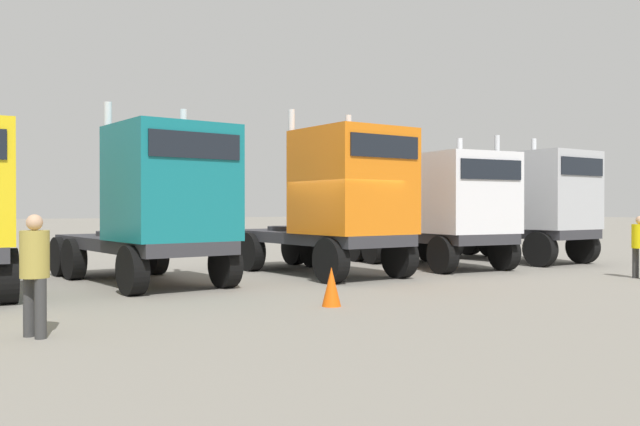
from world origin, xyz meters
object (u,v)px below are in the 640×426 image
Objects in this scene: semi_truck_white at (449,209)px; traffic_cone_mid at (331,287)px; semi_truck_teal at (159,204)px; semi_truck_silver at (532,206)px; visitor_in_hivis at (640,242)px; semi_truck_orange at (338,200)px; visitor_with_camera at (35,266)px.

traffic_cone_mid is at bearing -52.33° from semi_truck_white.
semi_truck_teal is 8.82× the size of traffic_cone_mid.
semi_truck_white is at bearing -89.52° from semi_truck_silver.
semi_truck_silver is 3.95× the size of visitor_in_hivis.
traffic_cone_mid is (-6.97, -4.77, -1.42)m from semi_truck_white.
semi_truck_white is at bearing 83.35° from semi_truck_teal.
semi_truck_orange is at bearing -90.04° from semi_truck_silver.
semi_truck_white is at bearing 178.07° from visitor_with_camera.
semi_truck_teal is at bearing -86.10° from semi_truck_white.
traffic_cone_mid is (1.85, -4.68, -1.54)m from semi_truck_teal.
semi_truck_white reaches higher than visitor_in_hivis.
visitor_in_hivis is (-1.43, -4.93, -0.96)m from semi_truck_silver.
visitor_with_camera reaches higher than traffic_cone_mid.
semi_truck_silver is at bearing 84.77° from semi_truck_teal.
semi_truck_silver is 12.08m from traffic_cone_mid.
semi_truck_white is 3.51× the size of visitor_with_camera.
semi_truck_silver reaches higher than semi_truck_white.
semi_truck_white is 13.26m from visitor_with_camera.
semi_truck_teal reaches higher than visitor_with_camera.
semi_truck_orange is at bearing -82.47° from semi_truck_white.
traffic_cone_mid is (-9.40, -0.20, -0.56)m from visitor_in_hivis.
visitor_in_hivis is 14.60m from visitor_with_camera.
semi_truck_teal is at bearing -92.74° from semi_truck_silver.
visitor_in_hivis is at bearing 51.88° from semi_truck_orange.
semi_truck_orange reaches higher than visitor_with_camera.
semi_truck_silver is (3.86, 0.36, 0.11)m from semi_truck_white.
semi_truck_teal reaches higher than traffic_cone_mid.
traffic_cone_mid is at bearing -167.97° from visitor_in_hivis.
semi_truck_teal is 12.15m from visitor_in_hivis.
visitor_with_camera is at bearing -63.31° from semi_truck_orange.
semi_truck_teal is at bearing -148.16° from visitor_with_camera.
semi_truck_teal is 6.21m from visitor_with_camera.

